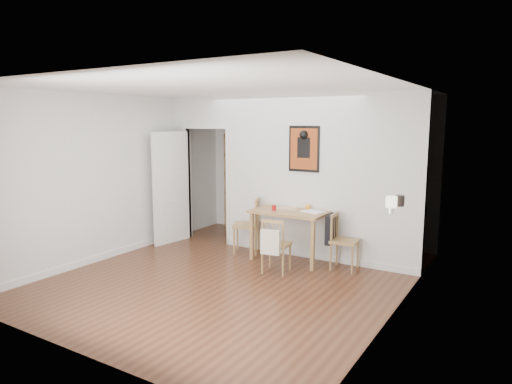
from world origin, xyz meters
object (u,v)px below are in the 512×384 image
Objects in this scene: bookshelf at (246,184)px; fireplace at (396,252)px; red_glass at (274,208)px; ceramic_jar_a at (400,201)px; notebook at (313,212)px; mantel_lamp at (391,203)px; chair_left at (246,226)px; chair_right at (343,241)px; chair_front at (276,245)px; ceramic_jar_b at (402,200)px; orange_fruit at (308,207)px; dining_table at (291,216)px.

bookshelf reaches higher than fireplace.
ceramic_jar_a reaches higher than red_glass.
mantel_lamp is (1.51, -1.27, 0.47)m from notebook.
mantel_lamp is at bearing -24.13° from chair_left.
chair_left reaches higher than chair_right.
red_glass is at bearing 122.51° from chair_front.
orange_fruit is at bearing 155.66° from ceramic_jar_b.
chair_right is 1.44m from ceramic_jar_a.
orange_fruit is at bearing 166.29° from chair_right.
chair_right is at bearing 8.84° from red_glass.
notebook is 2.38× the size of ceramic_jar_a.
fireplace is at bearing -18.19° from red_glass.
orange_fruit is (1.03, 0.19, 0.38)m from chair_left.
mantel_lamp is at bearing -27.05° from red_glass.
chair_front is 4.13× the size of mantel_lamp.
fireplace is 1.94m from orange_fruit.
ceramic_jar_b is at bearing -30.84° from chair_right.
red_glass is 0.54m from orange_fruit.
notebook is (-0.51, 0.03, 0.38)m from chair_right.
red_glass reaches higher than orange_fruit.
notebook is (0.58, 0.20, -0.04)m from red_glass.
ceramic_jar_a is at bearing 97.55° from fireplace.
ceramic_jar_b is (3.49, -1.84, 0.25)m from bookshelf.
chair_right is at bearing 128.98° from mantel_lamp.
chair_right is 1.03× the size of chair_front.
chair_right is at bearing 1.03° from chair_left.
chair_left reaches higher than chair_front.
mantel_lamp is at bearing -17.90° from chair_front.
red_glass is 2.38m from mantel_lamp.
chair_left is 1.69m from chair_right.
mantel_lamp is at bearing -40.07° from orange_fruit.
mantel_lamp is 1.46× the size of ceramic_jar_a.
dining_table is 0.84m from chair_left.
red_glass is at bearing 168.93° from ceramic_jar_b.
fireplace is 1.74m from notebook.
notebook is at bearing 3.09° from chair_left.
chair_left is 10.66× the size of orange_fruit.
chair_right is at bearing 149.16° from ceramic_jar_b.
notebook is at bearing 19.39° from red_glass.
ceramic_jar_b is (-0.05, 0.67, -0.08)m from mantel_lamp.
chair_left is at bearing 168.49° from ceramic_jar_b.
fireplace is (3.52, -2.12, -0.34)m from bookshelf.
chair_front is 2.68m from bookshelf.
chair_left is 6.88× the size of ceramic_jar_a.
chair_right is 0.67× the size of fireplace.
ceramic_jar_a is at bearing -85.66° from ceramic_jar_b.
chair_left is at bearing 165.34° from ceramic_jar_a.
chair_front is at bearing 177.95° from ceramic_jar_a.
dining_table is 0.31m from orange_fruit.
orange_fruit is at bearing -30.63° from bookshelf.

